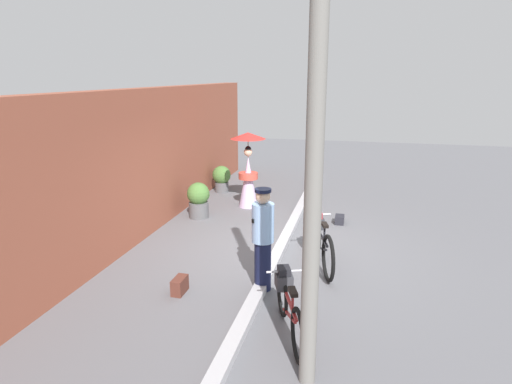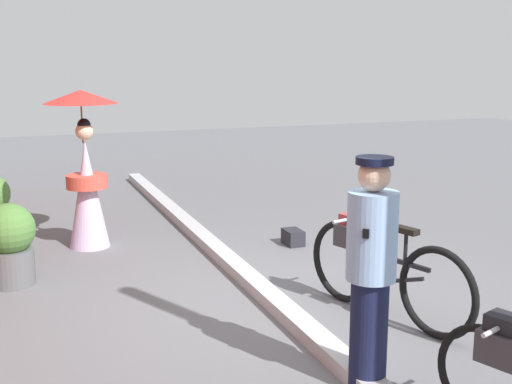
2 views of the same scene
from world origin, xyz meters
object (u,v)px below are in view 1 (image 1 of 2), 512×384
object	(u,v)px
bicycle_near_officer	(288,303)
backpack_on_pavement	(180,285)
bicycle_far_side	(321,241)
backpack_spare	(340,219)
person_with_parasol	(248,169)
utility_pole	(314,168)
potted_plant_by_door	(199,199)
person_officer	(263,237)
potted_plant_small	(222,178)

from	to	relation	value
bicycle_near_officer	backpack_on_pavement	distance (m)	1.93
bicycle_far_side	backpack_on_pavement	xyz separation A→B (m)	(-1.56, 2.00, -0.32)
backpack_spare	bicycle_near_officer	bearing A→B (deg)	174.74
bicycle_near_officer	person_with_parasol	distance (m)	5.76
bicycle_far_side	utility_pole	world-z (taller)	utility_pole
bicycle_near_officer	backpack_spare	distance (m)	4.60
bicycle_near_officer	potted_plant_by_door	distance (m)	5.12
backpack_on_pavement	backpack_spare	world-z (taller)	backpack_on_pavement
bicycle_near_officer	potted_plant_by_door	bearing A→B (deg)	33.71
person_officer	potted_plant_small	world-z (taller)	person_officer
potted_plant_small	utility_pole	size ratio (longest dim) A/B	0.16
potted_plant_small	backpack_spare	distance (m)	4.05
potted_plant_small	person_officer	bearing A→B (deg)	-156.15
potted_plant_small	backpack_on_pavement	xyz separation A→B (m)	(-6.00, -1.25, -0.28)
backpack_on_pavement	bicycle_far_side	bearing A→B (deg)	-52.05
person_officer	backpack_spare	world-z (taller)	person_officer
person_officer	backpack_on_pavement	distance (m)	1.48
person_officer	bicycle_far_side	bearing A→B (deg)	-34.59
potted_plant_small	backpack_on_pavement	world-z (taller)	potted_plant_small
bicycle_far_side	potted_plant_small	xyz separation A→B (m)	(4.44, 3.25, -0.04)
potted_plant_by_door	potted_plant_small	bearing A→B (deg)	4.90
bicycle_far_side	person_with_parasol	bearing A→B (deg)	33.91
bicycle_far_side	potted_plant_by_door	size ratio (longest dim) A/B	2.13
person_officer	person_with_parasol	xyz separation A→B (m)	(4.33, 1.36, 0.12)
bicycle_far_side	utility_pole	distance (m)	3.68
person_officer	potted_plant_small	distance (m)	6.12
bicycle_far_side	potted_plant_by_door	bearing A→B (deg)	56.04
bicycle_far_side	potted_plant_small	world-z (taller)	bicycle_far_side
person_officer	utility_pole	xyz separation A→B (m)	(-1.98, -0.95, 1.53)
utility_pole	person_with_parasol	bearing A→B (deg)	20.12
person_with_parasol	potted_plant_by_door	size ratio (longest dim) A/B	2.24
bicycle_far_side	person_with_parasol	size ratio (longest dim) A/B	0.95
potted_plant_small	backpack_on_pavement	bearing A→B (deg)	-168.21
backpack_on_pavement	backpack_spare	distance (m)	4.51
bicycle_near_officer	person_with_parasol	xyz separation A→B (m)	(5.39, 1.94, 0.58)
utility_pole	person_officer	bearing A→B (deg)	25.65
person_officer	potted_plant_small	xyz separation A→B (m)	(5.58, 2.47, -0.46)
potted_plant_small	bicycle_far_side	bearing A→B (deg)	-143.79
bicycle_far_side	utility_pole	bearing A→B (deg)	-176.93
backpack_on_pavement	utility_pole	xyz separation A→B (m)	(-1.56, -2.17, 2.27)
person_officer	backpack_spare	distance (m)	3.73
person_officer	backpack_spare	bearing A→B (deg)	-15.92
bicycle_near_officer	bicycle_far_side	xyz separation A→B (m)	(2.21, -0.21, 0.04)
person_with_parasol	bicycle_near_officer	bearing A→B (deg)	-160.24
bicycle_near_officer	bicycle_far_side	bearing A→B (deg)	-5.32
potted_plant_small	backpack_on_pavement	size ratio (longest dim) A/B	2.24
bicycle_near_officer	backpack_on_pavement	xyz separation A→B (m)	(0.65, 1.79, -0.28)
bicycle_far_side	backpack_spare	xyz separation A→B (m)	(2.37, -0.22, -0.35)
person_with_parasol	backpack_spare	world-z (taller)	person_with_parasol
person_officer	utility_pole	bearing A→B (deg)	-154.35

